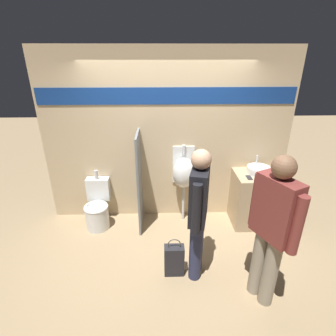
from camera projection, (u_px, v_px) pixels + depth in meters
ground_plane at (168, 234)px, 4.09m from camera, size 16.00×16.00×0.00m
display_wall at (167, 139)px, 4.08m from camera, size 3.84×0.07×2.70m
sink_counter at (259, 199)px, 4.21m from camera, size 0.82×0.57×0.87m
sink_basin at (258, 170)px, 4.06m from camera, size 0.35×0.35×0.24m
cell_phone at (249, 178)px, 3.92m from camera, size 0.07×0.14×0.01m
divider_near_counter at (140, 182)px, 4.01m from camera, size 0.03×0.60×1.55m
urinal_near_counter at (184, 173)px, 4.12m from camera, size 0.36×0.33×1.28m
toilet at (98, 208)px, 4.19m from camera, size 0.38×0.54×0.89m
person_in_vest at (272, 227)px, 2.67m from camera, size 0.37×0.56×1.75m
person_with_lanyard at (198, 211)px, 3.01m from camera, size 0.28×0.57×1.68m
shopping_bag at (174, 260)px, 3.28m from camera, size 0.25×0.14×0.54m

